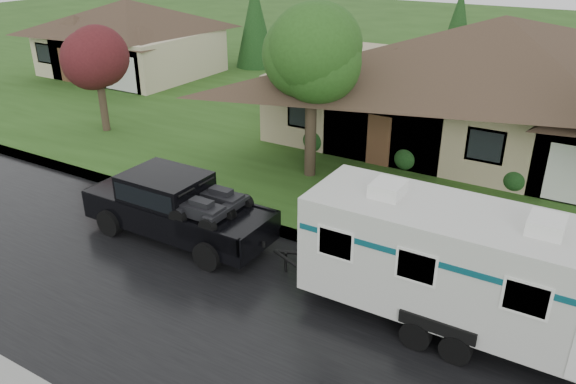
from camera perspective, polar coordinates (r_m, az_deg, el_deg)
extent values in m
plane|color=#274A17|center=(15.81, 0.37, -9.17)|extent=(140.00, 140.00, 0.00)
cube|color=black|center=(14.45, -3.78, -12.94)|extent=(140.00, 8.00, 0.01)
cube|color=gray|center=(17.45, 4.16, -5.39)|extent=(140.00, 0.50, 0.15)
cube|color=#274A17|center=(28.50, 16.02, 5.95)|extent=(140.00, 26.00, 0.15)
cube|color=tan|center=(26.70, 19.94, 7.73)|extent=(18.00, 10.00, 3.00)
pyramid|color=#3C2921|center=(25.90, 21.30, 16.40)|extent=(19.44, 10.80, 2.60)
cube|color=#C4B591|center=(40.24, -15.61, 13.54)|extent=(10.00, 8.00, 2.80)
cube|color=#C4B591|center=(36.78, -14.48, 12.43)|extent=(3.20, 4.00, 2.52)
cylinder|color=#382B1E|center=(21.70, 2.29, 5.38)|extent=(0.44, 0.44, 2.94)
sphere|color=#2D601F|center=(20.85, 2.44, 13.74)|extent=(4.06, 4.06, 4.06)
cylinder|color=#382B1E|center=(28.44, -18.20, 8.02)|extent=(0.36, 0.36, 2.10)
sphere|color=#551A1E|center=(27.91, -18.84, 12.53)|extent=(2.90, 2.90, 2.90)
sphere|color=#143814|center=(24.72, 2.80, 5.46)|extent=(1.00, 1.00, 1.00)
sphere|color=#143814|center=(23.16, 11.99, 3.58)|extent=(1.00, 1.00, 1.00)
sphere|color=#143814|center=(22.30, 22.14, 1.38)|extent=(1.00, 1.00, 1.00)
cube|color=black|center=(17.97, -11.13, -2.21)|extent=(6.24, 2.08, 0.89)
cube|color=black|center=(19.35, -16.29, 0.17)|extent=(1.66, 2.03, 0.36)
cube|color=black|center=(17.89, -12.34, 0.40)|extent=(2.50, 1.95, 0.94)
cube|color=black|center=(17.87, -12.35, 0.55)|extent=(2.29, 2.00, 0.57)
cube|color=black|center=(16.73, -6.09, -3.19)|extent=(2.29, 1.98, 0.06)
cylinder|color=black|center=(18.81, -17.61, -2.96)|extent=(0.87, 0.33, 0.87)
cylinder|color=black|center=(20.04, -13.38, -0.68)|extent=(0.87, 0.33, 0.87)
cylinder|color=black|center=(16.33, -8.14, -6.43)|extent=(0.87, 0.33, 0.87)
cylinder|color=black|center=(17.73, -4.05, -3.53)|extent=(0.87, 0.33, 0.87)
cube|color=silver|center=(13.81, 16.92, -6.81)|extent=(7.28, 2.50, 2.55)
cube|color=black|center=(14.59, 16.22, -11.60)|extent=(7.69, 1.25, 0.15)
cube|color=#0C4854|center=(13.54, 17.21, -4.78)|extent=(7.13, 2.52, 0.15)
cube|color=white|center=(13.60, 10.11, 0.31)|extent=(0.73, 0.83, 0.33)
cube|color=white|center=(12.95, 24.77, -3.06)|extent=(0.73, 0.83, 0.33)
cylinder|color=black|center=(13.75, 12.81, -13.98)|extent=(0.73, 0.25, 0.73)
cylinder|color=black|center=(15.69, 15.80, -8.94)|extent=(0.73, 0.25, 0.73)
cylinder|color=black|center=(13.59, 16.66, -15.04)|extent=(0.73, 0.25, 0.73)
cylinder|color=black|center=(15.55, 19.14, -9.77)|extent=(0.73, 0.25, 0.73)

